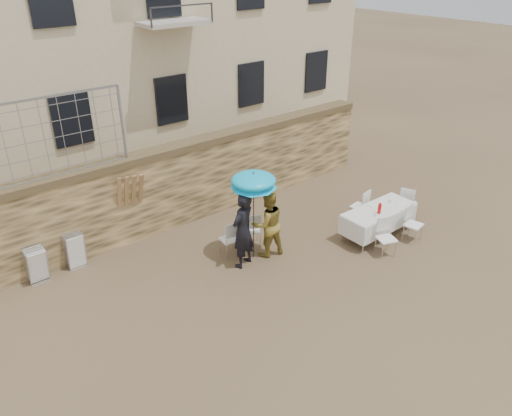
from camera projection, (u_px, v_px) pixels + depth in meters
ground at (306, 310)px, 10.51m from camera, size 80.00×80.00×0.00m
stone_wall at (180, 184)px, 13.45m from camera, size 13.00×0.50×2.20m
chain_link_fence at (54, 138)px, 10.86m from camera, size 3.20×0.06×1.80m
man_suit at (243, 230)px, 11.58m from camera, size 0.80×0.65×1.90m
woman_dress at (268, 224)px, 12.04m from camera, size 0.96×0.81×1.72m
umbrella at (254, 183)px, 11.38m from camera, size 1.09×1.09×2.12m
couple_chair_left at (229, 238)px, 12.18m from camera, size 0.54×0.54×0.96m
couple_chair_right at (252, 229)px, 12.56m from camera, size 0.64×0.64×0.96m
banquet_table at (379, 210)px, 12.92m from camera, size 2.10×0.85×0.78m
soda_bottle at (379, 209)px, 12.62m from camera, size 0.09×0.09×0.26m
table_chair_front_left at (387, 238)px, 12.18m from camera, size 0.62×0.62×0.96m
table_chair_front_right at (414, 224)px, 12.79m from camera, size 0.56×0.56×0.96m
table_chair_back at (360, 206)px, 13.70m from camera, size 0.55×0.55×0.96m
table_chair_side at (407, 202)px, 13.88m from camera, size 0.63×0.63×0.96m
chair_stack_left at (34, 261)px, 11.32m from camera, size 0.46×0.47×0.92m
chair_stack_right at (73, 248)px, 11.81m from camera, size 0.46×0.40×0.92m
wood_planks at (131, 207)px, 12.50m from camera, size 0.70×0.20×2.00m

